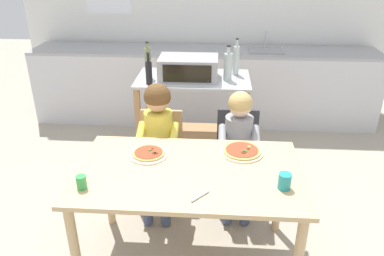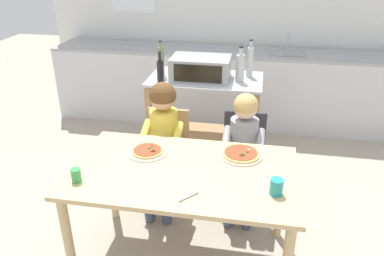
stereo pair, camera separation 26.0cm
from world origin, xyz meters
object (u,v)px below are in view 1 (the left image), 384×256
Objects in this scene: child_in_yellow_shirt at (158,134)px; drinking_cup_teal at (285,181)px; toaster_oven at (189,68)px; child_in_grey_shirt at (239,140)px; bottle_squat_spirits at (236,60)px; dining_chair_left at (161,152)px; serving_spoon at (200,196)px; dining_chair_right at (237,152)px; bottle_brown_beer at (148,62)px; pizza_plate_white at (149,154)px; kitchen_island_cart at (193,108)px; bottle_slim_sauce at (149,72)px; pizza_plate_cream at (242,151)px; drinking_cup_green at (81,182)px; bottle_clear_vinegar at (228,66)px; dining_table at (189,183)px.

drinking_cup_teal is (0.85, -0.73, 0.09)m from child_in_yellow_shirt.
child_in_grey_shirt is at bearing -56.83° from toaster_oven.
dining_chair_left is at bearing -128.80° from bottle_squat_spirits.
serving_spoon is (-0.25, -1.73, -0.31)m from bottle_squat_spirits.
toaster_oven is 0.90m from dining_chair_right.
bottle_brown_beer is at bearing 106.70° from dining_chair_left.
child_in_grey_shirt is at bearing 106.16° from drinking_cup_teal.
pizza_plate_white is at bearing -89.96° from child_in_yellow_shirt.
bottle_squat_spirits is 0.43× the size of dining_chair_right.
bottle_slim_sauce is (-0.37, -0.20, 0.42)m from kitchen_island_cart.
child_in_grey_shirt is at bearing 90.03° from pizza_plate_cream.
kitchen_island_cart is at bearing 70.82° from drinking_cup_green.
toaster_oven is 0.36m from bottle_clear_vinegar.
bottle_slim_sauce reaches higher than pizza_plate_cream.
bottle_slim_sauce is 0.71m from bottle_clear_vinegar.
dining_chair_left is at bearing 111.03° from serving_spoon.
dining_chair_right is at bearing -51.49° from toaster_oven.
dining_chair_left is 3.08× the size of pizza_plate_white.
kitchen_island_cart reaches higher than pizza_plate_cream.
toaster_oven is 0.37× the size of dining_table.
bottle_brown_beer is 1.20m from pizza_plate_white.
bottle_squat_spirits is 1.03× the size of bottle_brown_beer.
bottle_slim_sauce reaches higher than child_in_grey_shirt.
pizza_plate_white is (0.15, -0.96, -0.27)m from bottle_slim_sauce.
bottle_slim_sauce is 0.86× the size of bottle_brown_beer.
dining_table is 0.44m from pizza_plate_cream.
kitchen_island_cart is 3.99× the size of pizza_plate_white.
child_in_yellow_shirt is 0.71m from pizza_plate_cream.
pizza_plate_white is at bearing 159.19° from drinking_cup_teal.
bottle_slim_sauce is 0.89× the size of bottle_clear_vinegar.
bottle_slim_sauce reaches higher than dining_chair_left.
pizza_plate_cream is at bearing 34.86° from dining_table.
bottle_squat_spirits is 1.25m from pizza_plate_cream.
child_in_grey_shirt is 3.86× the size of pizza_plate_white.
dining_chair_right is at bearing -35.03° from bottle_brown_beer.
dining_chair_right is at bearing 14.96° from child_in_yellow_shirt.
drinking_cup_teal is (0.22, -0.40, 0.04)m from pizza_plate_cream.
dining_chair_right is 0.21m from child_in_grey_shirt.
child_in_grey_shirt is (-0.00, -0.12, 0.18)m from dining_chair_right.
dining_chair_right is at bearing 64.84° from dining_table.
child_in_yellow_shirt reaches higher than drinking_cup_teal.
drinking_cup_green is at bearing 176.62° from serving_spoon.
kitchen_island_cart is 0.54m from bottle_clear_vinegar.
pizza_plate_white is 3.12× the size of drinking_cup_green.
kitchen_island_cart is 0.73m from dining_chair_right.
bottle_clear_vinegar is 1.10× the size of pizza_plate_cream.
bottle_clear_vinegar is at bearing 97.66° from child_in_grey_shirt.
bottle_slim_sauce is 0.83× the size of bottle_squat_spirits.
dining_chair_right is 0.75× the size of child_in_yellow_shirt.
drinking_cup_teal is at bearing -75.94° from dining_chair_right.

